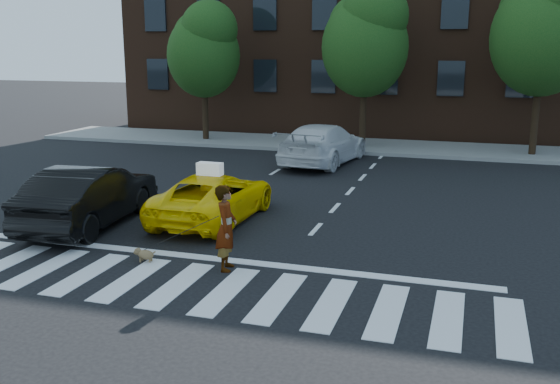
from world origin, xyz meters
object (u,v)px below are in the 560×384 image
(woman, at_px, (226,228))
(tree_left, at_px, (204,46))
(black_sedan, at_px, (90,196))
(dog, at_px, (144,254))
(white_suv, at_px, (323,144))
(taxi, at_px, (214,197))
(tree_right, at_px, (545,25))
(tree_mid, at_px, (366,36))

(woman, bearing_deg, tree_left, 13.20)
(black_sedan, relative_size, dog, 9.17)
(tree_left, distance_m, white_suv, 8.50)
(taxi, relative_size, black_sedan, 0.95)
(tree_left, bearing_deg, taxi, -65.16)
(taxi, relative_size, woman, 2.53)
(tree_left, bearing_deg, tree_right, -0.00)
(taxi, bearing_deg, tree_mid, -96.83)
(dog, bearing_deg, tree_right, 58.46)
(tree_mid, xyz_separation_m, white_suv, (-0.87, -3.85, -4.08))
(white_suv, xyz_separation_m, dog, (-0.93, -12.17, -0.60))
(white_suv, height_order, dog, white_suv)
(tree_left, relative_size, black_sedan, 1.38)
(tree_mid, height_order, tree_right, tree_right)
(black_sedan, distance_m, white_suv, 10.73)
(tree_left, bearing_deg, white_suv, -30.12)
(tree_right, relative_size, taxi, 1.73)
(taxi, bearing_deg, dog, 89.11)
(taxi, relative_size, dog, 8.70)
(tree_mid, xyz_separation_m, taxi, (-1.70, -12.54, -4.23))
(taxi, distance_m, woman, 3.79)
(tree_right, relative_size, white_suv, 1.45)
(tree_left, xyz_separation_m, white_suv, (6.63, -3.85, -3.67))
(tree_left, distance_m, tree_right, 14.52)
(black_sedan, height_order, woman, woman)
(tree_left, height_order, tree_right, tree_right)
(white_suv, bearing_deg, tree_left, -22.97)
(black_sedan, bearing_deg, tree_right, -134.59)
(taxi, distance_m, dog, 3.50)
(tree_right, height_order, dog, tree_right)
(tree_left, bearing_deg, tree_mid, -0.00)
(taxi, relative_size, white_suv, 0.84)
(woman, bearing_deg, tree_mid, -12.03)
(woman, distance_m, dog, 1.97)
(tree_left, distance_m, black_sedan, 14.74)
(tree_right, bearing_deg, tree_mid, 180.00)
(tree_mid, relative_size, woman, 4.03)
(tree_right, xyz_separation_m, white_suv, (-7.87, -3.85, -4.49))
(black_sedan, bearing_deg, tree_mid, -112.93)
(white_suv, bearing_deg, taxi, 91.73)
(woman, bearing_deg, dog, 81.44)
(tree_right, bearing_deg, white_suv, -153.97)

